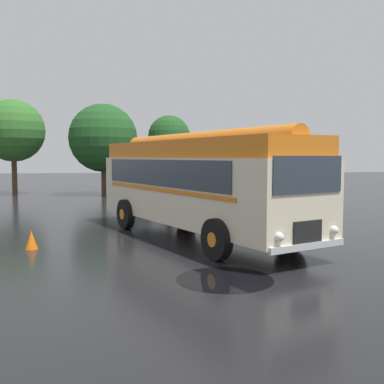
% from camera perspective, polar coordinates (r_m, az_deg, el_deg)
% --- Properties ---
extents(ground_plane, '(120.00, 120.00, 0.00)m').
position_cam_1_polar(ground_plane, '(14.95, 3.93, -5.86)').
color(ground_plane, black).
extents(vintage_bus, '(6.63, 10.14, 3.49)m').
position_cam_1_polar(vintage_bus, '(14.82, 0.55, 1.45)').
color(vintage_bus, beige).
rests_on(vintage_bus, ground).
extents(car_near_left, '(2.28, 4.35, 1.66)m').
position_cam_1_polar(car_near_left, '(27.51, -7.25, 0.65)').
color(car_near_left, '#4C5156').
rests_on(car_near_left, ground).
extents(car_mid_left, '(2.19, 4.31, 1.66)m').
position_cam_1_polar(car_mid_left, '(27.44, -0.95, 0.67)').
color(car_mid_left, silver).
rests_on(car_mid_left, ground).
extents(car_mid_right, '(2.18, 4.31, 1.66)m').
position_cam_1_polar(car_mid_right, '(26.99, 5.11, 0.59)').
color(car_mid_right, silver).
rests_on(car_mid_right, ground).
extents(tree_far_left, '(4.34, 4.34, 6.67)m').
position_cam_1_polar(tree_far_left, '(33.81, -21.59, 7.15)').
color(tree_far_left, '#4C3823').
rests_on(tree_far_left, ground).
extents(tree_left_of_centre, '(4.70, 4.70, 6.32)m').
position_cam_1_polar(tree_left_of_centre, '(31.87, -11.32, 6.78)').
color(tree_left_of_centre, '#4C3823').
rests_on(tree_left_of_centre, ground).
extents(tree_centre, '(2.93, 2.93, 5.54)m').
position_cam_1_polar(tree_centre, '(31.54, -2.91, 6.99)').
color(tree_centre, '#4C3823').
rests_on(tree_centre, ground).
extents(traffic_cone, '(0.36, 0.36, 0.55)m').
position_cam_1_polar(traffic_cone, '(13.93, -19.72, -5.73)').
color(traffic_cone, orange).
rests_on(traffic_cone, ground).
extents(puddle_patch, '(2.15, 2.15, 0.01)m').
position_cam_1_polar(puddle_patch, '(10.06, 4.17, -10.98)').
color(puddle_patch, black).
rests_on(puddle_patch, ground).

